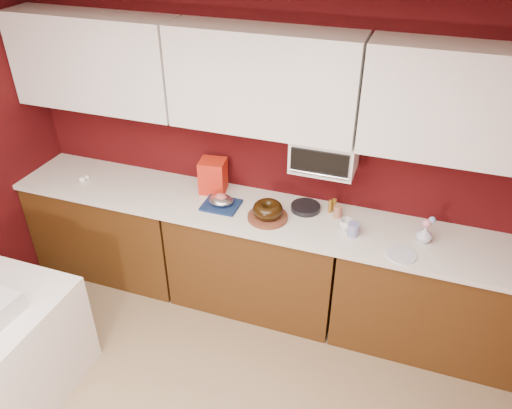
{
  "coord_description": "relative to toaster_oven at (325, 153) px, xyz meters",
  "views": [
    {
      "loc": [
        1.04,
        -1.02,
        2.96
      ],
      "look_at": [
        0.03,
        1.84,
        1.02
      ],
      "focal_mm": 35.0,
      "sensor_mm": 36.0,
      "label": 1
    }
  ],
  "objects": [
    {
      "name": "dark_pan",
      "position": [
        -0.1,
        -0.03,
        -0.46
      ],
      "size": [
        0.29,
        0.29,
        0.04
      ],
      "primitive_type": "cylinder",
      "rotation": [
        0.0,
        0.0,
        0.37
      ],
      "color": "black",
      "rests_on": "countertop"
    },
    {
      "name": "upper_cabinet_right",
      "position": [
        0.88,
        -0.02,
        0.48
      ],
      "size": [
        1.31,
        0.33,
        0.7
      ],
      "primitive_type": "cube",
      "color": "white",
      "rests_on": "wall_back"
    },
    {
      "name": "upper_cabinet_center",
      "position": [
        -0.45,
        -0.02,
        0.48
      ],
      "size": [
        1.31,
        0.33,
        0.7
      ],
      "primitive_type": "cube",
      "color": "white",
      "rests_on": "wall_back"
    },
    {
      "name": "amber_bottle",
      "position": [
        0.1,
        0.03,
        -0.43
      ],
      "size": [
        0.04,
        0.04,
        0.1
      ],
      "primitive_type": "cylinder",
      "rotation": [
        0.0,
        0.0,
        -0.11
      ],
      "color": "brown",
      "rests_on": "countertop"
    },
    {
      "name": "base_cabinet_center",
      "position": [
        -0.45,
        -0.17,
        -0.95
      ],
      "size": [
        1.31,
        0.58,
        0.86
      ],
      "primitive_type": "cube",
      "color": "#48290E",
      "rests_on": "floor"
    },
    {
      "name": "upper_cabinet_left",
      "position": [
        -1.78,
        -0.02,
        0.48
      ],
      "size": [
        1.31,
        0.33,
        0.7
      ],
      "primitive_type": "cube",
      "color": "white",
      "rests_on": "wall_back"
    },
    {
      "name": "bundt_cake",
      "position": [
        -0.34,
        -0.24,
        -0.39
      ],
      "size": [
        0.29,
        0.29,
        0.09
      ],
      "primitive_type": "torus",
      "rotation": [
        0.0,
        0.0,
        -0.41
      ],
      "color": "black",
      "rests_on": "cake_base"
    },
    {
      "name": "amber_bottle_tall",
      "position": [
        0.08,
        -0.0,
        -0.42
      ],
      "size": [
        0.04,
        0.04,
        0.1
      ],
      "primitive_type": "cylinder",
      "rotation": [
        0.0,
        0.0,
        0.27
      ],
      "color": "brown",
      "rests_on": "countertop"
    },
    {
      "name": "toaster_oven_door",
      "position": [
        0.0,
        -0.16,
        0.0
      ],
      "size": [
        0.4,
        0.02,
        0.18
      ],
      "primitive_type": "cube",
      "color": "black",
      "rests_on": "toaster_oven"
    },
    {
      "name": "pandoro_box",
      "position": [
        -0.87,
        -0.01,
        -0.34
      ],
      "size": [
        0.22,
        0.21,
        0.27
      ],
      "primitive_type": "cube",
      "rotation": [
        0.0,
        0.0,
        0.15
      ],
      "color": "#A80B12",
      "rests_on": "countertop"
    },
    {
      "name": "flower_blue",
      "position": [
        0.79,
        -0.13,
        -0.3
      ],
      "size": [
        0.05,
        0.05,
        0.05
      ],
      "primitive_type": "sphere",
      "color": "#7C96C7",
      "rests_on": "flower_vase"
    },
    {
      "name": "egg_left",
      "position": [
        -1.93,
        -0.19,
        -0.46
      ],
      "size": [
        0.05,
        0.04,
        0.04
      ],
      "primitive_type": "ellipsoid",
      "rotation": [
        0.0,
        0.0,
        0.06
      ],
      "color": "silver",
      "rests_on": "countertop"
    },
    {
      "name": "ceiling",
      "position": [
        -0.45,
        -2.1,
        1.12
      ],
      "size": [
        4.0,
        4.5,
        0.02
      ],
      "primitive_type": "cube",
      "color": "white",
      "rests_on": "wall_back"
    },
    {
      "name": "base_cabinet_left",
      "position": [
        -1.78,
        -0.17,
        -0.95
      ],
      "size": [
        1.31,
        0.58,
        0.86
      ],
      "primitive_type": "cube",
      "color": "#48290E",
      "rests_on": "floor"
    },
    {
      "name": "flower_vase",
      "position": [
        0.76,
        -0.15,
        -0.41
      ],
      "size": [
        0.11,
        0.11,
        0.13
      ],
      "primitive_type": "imported",
      "rotation": [
        0.0,
        0.0,
        0.23
      ],
      "color": "silver",
      "rests_on": "countertop"
    },
    {
      "name": "base_cabinet_right",
      "position": [
        0.88,
        -0.17,
        -0.95
      ],
      "size": [
        1.31,
        0.58,
        0.86
      ],
      "primitive_type": "cube",
      "color": "#48290E",
      "rests_on": "floor"
    },
    {
      "name": "flower_pink",
      "position": [
        0.76,
        -0.15,
        -0.33
      ],
      "size": [
        0.06,
        0.06,
        0.06
      ],
      "primitive_type": "sphere",
      "color": "pink",
      "rests_on": "flower_vase"
    },
    {
      "name": "blue_jar",
      "position": [
        0.29,
        -0.24,
        -0.43
      ],
      "size": [
        0.08,
        0.08,
        0.1
      ],
      "primitive_type": "cylinder",
      "rotation": [
        0.0,
        0.0,
        0.01
      ],
      "color": "navy",
      "rests_on": "countertop"
    },
    {
      "name": "cake_base",
      "position": [
        -0.34,
        -0.24,
        -0.46
      ],
      "size": [
        0.32,
        0.32,
        0.03
      ],
      "primitive_type": "cylinder",
      "rotation": [
        0.0,
        0.0,
        -0.1
      ],
      "color": "brown",
      "rests_on": "countertop"
    },
    {
      "name": "egg_right",
      "position": [
        -1.94,
        -0.24,
        -0.45
      ],
      "size": [
        0.06,
        0.05,
        0.05
      ],
      "primitive_type": "ellipsoid",
      "rotation": [
        0.0,
        0.0,
        -0.04
      ],
      "color": "white",
      "rests_on": "countertop"
    },
    {
      "name": "toaster_oven_handle",
      "position": [
        0.0,
        -0.18,
        -0.07
      ],
      "size": [
        0.42,
        0.02,
        0.02
      ],
      "primitive_type": "cylinder",
      "rotation": [
        0.0,
        1.57,
        0.0
      ],
      "color": "silver",
      "rests_on": "toaster_oven"
    },
    {
      "name": "navy_towel",
      "position": [
        -0.72,
        -0.2,
        -0.46
      ],
      "size": [
        0.27,
        0.23,
        0.02
      ],
      "primitive_type": "cube",
      "rotation": [
        0.0,
        0.0,
        0.01
      ],
      "color": "#14244B",
      "rests_on": "countertop"
    },
    {
      "name": "china_plate",
      "position": [
        0.63,
        -0.36,
        -0.47
      ],
      "size": [
        0.26,
        0.26,
        0.01
      ],
      "primitive_type": "cylinder",
      "rotation": [
        0.0,
        0.0,
        -0.4
      ],
      "color": "silver",
      "rests_on": "countertop"
    },
    {
      "name": "toaster_oven",
      "position": [
        0.0,
        0.0,
        0.0
      ],
      "size": [
        0.45,
        0.3,
        0.25
      ],
      "primitive_type": "cube",
      "color": "white",
      "rests_on": "upper_cabinet_center"
    },
    {
      "name": "foil_ham_nest",
      "position": [
        -0.72,
        -0.2,
        -0.42
      ],
      "size": [
        0.2,
        0.17,
        0.07
      ],
      "primitive_type": "ellipsoid",
      "rotation": [
        0.0,
        0.0,
        -0.09
      ],
      "color": "silver",
      "rests_on": "navy_towel"
    },
    {
      "name": "countertop",
      "position": [
        -0.45,
        -0.17,
        -0.49
      ],
      "size": [
        4.0,
        0.62,
        0.04
      ],
      "primitive_type": "cube",
      "color": "silver",
      "rests_on": "base_cabinet_center"
    },
    {
      "name": "wall_back",
      "position": [
        -0.45,
        0.15,
        -0.12
      ],
      "size": [
        4.0,
        0.02,
        2.5
      ],
      "primitive_type": "cube",
      "color": "#3D0809",
      "rests_on": "floor"
    },
    {
      "name": "coffee_mug",
      "position": [
        0.23,
        -0.18,
        -0.43
      ],
      "size": [
        0.12,
        0.12,
        0.09
      ],
      "primitive_type": "imported",
      "rotation": [
        0.0,
        0.0,
        0.73
      ],
      "color": "silver",
      "rests_on": "countertop"
    },
    {
      "name": "roasted_ham",
      "position": [
        -0.72,
        -0.2,
        -0.4
      ],
      "size": [
        0.11,
        0.11,
        0.06
      ],
      "primitive_type": "ellipsoid",
      "rotation": [
        0.0,
        0.0,
        -0.35
      ],
      "color": "#C5615A",
      "rests_on": "foil_ham_nest"
    },
    {
      "name": "paper_cup",
      "position": [
        0.14,
        -0.05,
        -0.43
      ],
      "size": [
        0.08,
        0.08,
        0.09
      ],
      "primitive_type": "cylinder",
      "rotation": [
        0.0,
        0.0,
        -0.43
      ],
      "color": "#955D44",
      "rests_on": "countertop"
    }
  ]
}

